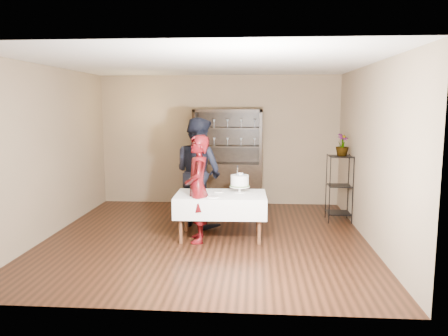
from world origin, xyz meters
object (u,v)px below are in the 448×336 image
(cake_table, at_px, (221,204))
(china_hutch, at_px, (228,174))
(potted_plant, at_px, (342,145))
(cake, at_px, (240,182))
(woman, at_px, (198,189))
(man, at_px, (198,172))
(plant_etagere, at_px, (339,185))

(cake_table, bearing_deg, china_hutch, 90.85)
(cake_table, relative_size, potted_plant, 3.61)
(potted_plant, bearing_deg, cake_table, -150.98)
(china_hutch, height_order, cake, china_hutch)
(woman, bearing_deg, potted_plant, 110.07)
(woman, distance_m, man, 0.91)
(plant_etagere, xyz_separation_m, cake_table, (-2.05, -1.16, -0.11))
(cake, xyz_separation_m, potted_plant, (1.78, 1.01, 0.51))
(woman, bearing_deg, man, 177.36)
(man, height_order, potted_plant, man)
(plant_etagere, bearing_deg, man, -169.17)
(man, distance_m, cake, 0.91)
(plant_etagere, distance_m, potted_plant, 0.74)
(china_hutch, bearing_deg, plant_etagere, -26.83)
(woman, height_order, man, man)
(cake, bearing_deg, china_hutch, 98.86)
(plant_etagere, xyz_separation_m, man, (-2.49, -0.48, 0.29))
(cake_table, xyz_separation_m, woman, (-0.34, -0.21, 0.28))
(man, bearing_deg, cake_table, 161.05)
(china_hutch, xyz_separation_m, cake, (0.32, -2.07, 0.21))
(plant_etagere, distance_m, woman, 2.76)
(cake_table, xyz_separation_m, cake, (0.29, 0.14, 0.34))
(cake_table, height_order, man, man)
(cake, relative_size, potted_plant, 1.11)
(woman, height_order, cake, woman)
(china_hutch, distance_m, potted_plant, 2.46)
(woman, bearing_deg, cake, 110.00)
(man, bearing_deg, china_hutch, -66.91)
(cake, bearing_deg, potted_plant, 29.54)
(china_hutch, xyz_separation_m, woman, (-0.30, -2.42, 0.16))
(china_hutch, distance_m, plant_etagere, 2.33)
(potted_plant, bearing_deg, china_hutch, 153.19)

